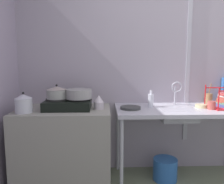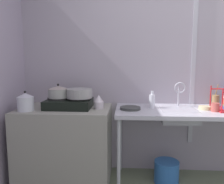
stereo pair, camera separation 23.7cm
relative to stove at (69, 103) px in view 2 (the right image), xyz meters
The scene contains 17 objects.
wall_back 1.49m from the stove, 15.06° to the left, with size 4.87×0.10×2.44m, color #9E95A4.
wall_metal_strip 1.50m from the stove, 12.87° to the left, with size 0.05×0.01×1.95m, color #AAA8B7.
counter_concrete 0.47m from the stove, behind, with size 0.99×0.65×0.84m, color gray.
counter_sink 1.26m from the stove, ahead, with size 1.49×0.65×0.84m.
stove is the anchor object (origin of this frame).
pot_on_left_burner 0.17m from the stove, behind, with size 0.22×0.22×0.15m.
pot_on_right_burner 0.16m from the stove, ahead, with size 0.27×0.27×0.10m.
pot_beside_stove 0.44m from the stove, 157.19° to the right, with size 0.17×0.17×0.21m.
percolator 0.33m from the stove, ahead, with size 0.11×0.11×0.15m.
sink_basin 1.18m from the stove, ahead, with size 0.38×0.34×0.13m, color #AAA8B7.
faucet 1.23m from the stove, ahead, with size 0.12×0.07×0.28m.
frying_pan 0.67m from the stove, ahead, with size 0.22×0.22×0.03m, color #333535.
cup_by_rack 1.52m from the stove, ahead, with size 0.08×0.08×0.09m, color #BD524A.
small_bowl_on_drainboard 1.45m from the stove, ahead, with size 0.12×0.12×0.04m, color beige.
bottle_by_sink 0.91m from the stove, ahead, with size 0.06×0.06×0.19m.
utensil_jar 1.68m from the stove, ahead, with size 0.08×0.08×0.24m.
bucket_on_floor 1.32m from the stove, ahead, with size 0.27×0.27×0.24m, color #2C63B2.
Camera 2 is at (-0.78, -1.12, 1.32)m, focal length 35.58 mm.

